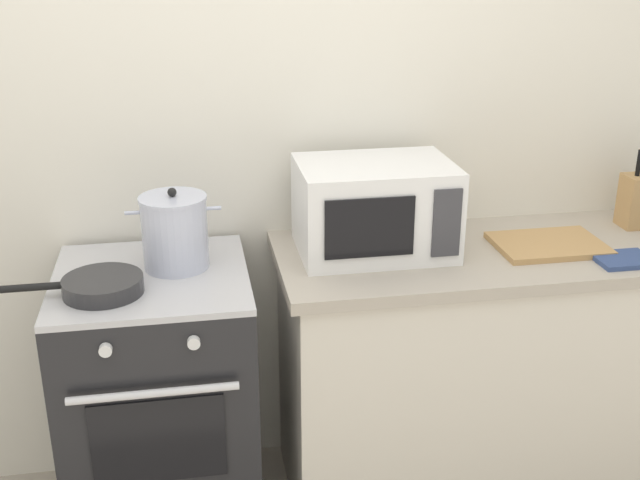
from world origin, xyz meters
TOP-DOWN VIEW (x-y plane):
  - back_wall at (0.30, 0.97)m, footprint 4.40×0.10m
  - lower_cabinet_right at (0.90, 0.62)m, footprint 1.64×0.56m
  - countertop_right at (0.90, 0.62)m, footprint 1.70×0.60m
  - stove at (-0.35, 0.60)m, footprint 0.60×0.64m
  - stock_pot at (-0.27, 0.65)m, footprint 0.29×0.21m
  - frying_pan at (-0.49, 0.49)m, footprint 0.44×0.24m
  - microwave at (0.38, 0.68)m, footprint 0.50×0.37m
  - cutting_board at (0.97, 0.60)m, footprint 0.36×0.26m
  - knife_block at (1.37, 0.74)m, footprint 0.13×0.10m
  - oven_mitt at (1.15, 0.44)m, footprint 0.18×0.14m

SIDE VIEW (x-z plane):
  - lower_cabinet_right at x=0.90m, z-range 0.00..0.88m
  - stove at x=-0.35m, z-range 0.00..0.92m
  - countertop_right at x=0.90m, z-range 0.88..0.92m
  - oven_mitt at x=1.15m, z-range 0.92..0.94m
  - cutting_board at x=0.97m, z-range 0.92..0.94m
  - frying_pan at x=-0.49m, z-range 0.92..0.97m
  - knife_block at x=1.37m, z-range 0.88..1.16m
  - stock_pot at x=-0.27m, z-range 0.91..1.17m
  - microwave at x=0.38m, z-range 0.92..1.22m
  - back_wall at x=0.30m, z-range 0.00..2.50m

